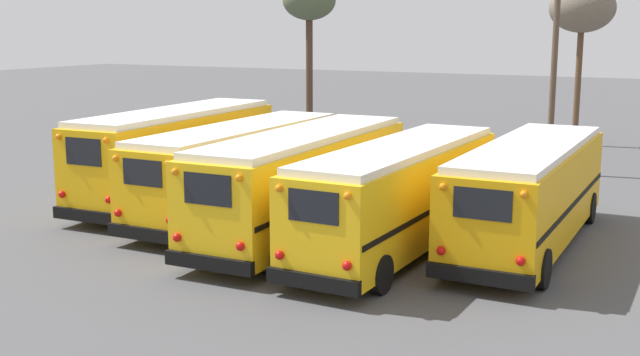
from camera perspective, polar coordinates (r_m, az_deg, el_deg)
ground_plane at (r=25.06m, az=-0.08°, el=-3.60°), size 160.00×160.00×0.00m
school_bus_0 at (r=28.92m, az=-10.14°, el=1.80°), size 2.76×9.72×3.32m
school_bus_1 at (r=26.58m, az=-5.69°, el=0.80°), size 2.59×10.03×3.00m
school_bus_2 at (r=23.84m, az=-1.15°, el=-0.13°), size 2.69×10.33×3.14m
school_bus_3 at (r=22.42m, az=5.70°, el=-1.08°), size 2.68×10.17×3.01m
school_bus_4 at (r=23.47m, az=14.66°, el=-0.88°), size 2.63×10.06×2.98m
utility_pole at (r=35.15m, az=16.30°, el=7.60°), size 1.80×0.25×8.67m
bare_tree_1 at (r=47.53m, az=-0.77°, el=12.30°), size 3.10×3.10×8.83m
bare_tree_2 at (r=44.00m, az=18.15°, el=11.30°), size 3.33×3.33×8.34m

